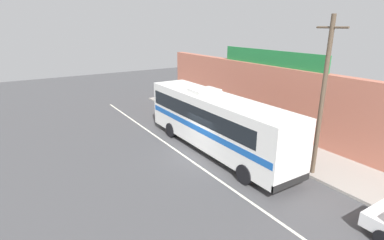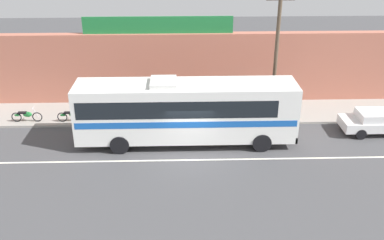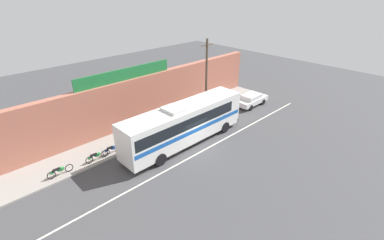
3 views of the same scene
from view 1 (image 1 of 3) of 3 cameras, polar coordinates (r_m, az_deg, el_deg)
ground_plane at (r=18.29m, az=1.53°, el=-6.93°), size 70.00×70.00×0.00m
sidewalk_slab at (r=21.38m, az=13.22°, el=-3.45°), size 30.00×3.60×0.14m
storefront_facade at (r=22.22m, az=17.57°, el=3.31°), size 30.00×0.70×4.80m
storefront_billboard at (r=22.94m, az=14.69°, el=11.50°), size 9.73×0.12×1.10m
road_center_stripe at (r=17.90m, az=-0.62°, el=-7.50°), size 30.00×0.14×0.01m
intercity_bus at (r=18.42m, az=4.32°, el=0.10°), size 12.12×2.63×3.78m
utility_pole at (r=16.00m, az=23.78°, el=4.09°), size 1.60×0.22×8.00m
motorcycle_blue at (r=24.65m, az=1.81°, el=1.11°), size 1.88×0.56×0.94m
motorcycle_black at (r=28.17m, az=-3.05°, el=3.24°), size 1.90×0.56×0.94m
motorcycle_red at (r=25.78m, az=-0.10°, el=1.87°), size 1.91×0.56×0.94m
pedestrian_near_shop at (r=21.42m, az=12.04°, el=-0.29°), size 0.30×0.48×1.71m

